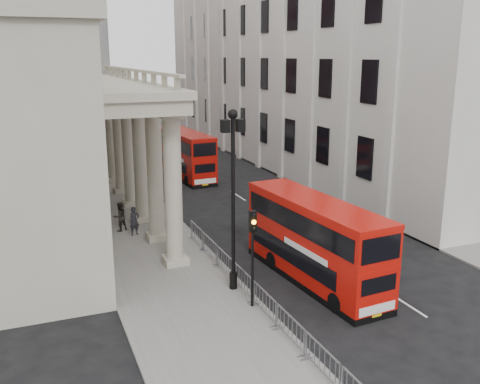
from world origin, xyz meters
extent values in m
plane|color=black|center=(0.00, 0.00, 0.00)|extent=(260.00, 260.00, 0.00)
cube|color=slate|center=(-3.00, 30.00, 0.06)|extent=(6.00, 140.00, 0.12)
cube|color=slate|center=(13.50, 30.00, 0.06)|extent=(3.00, 140.00, 0.12)
cube|color=slate|center=(-0.05, 30.00, 0.07)|extent=(0.20, 140.00, 0.14)
cube|color=maroon|center=(-10.50, 48.00, 11.00)|extent=(9.00, 32.00, 22.00)
cube|color=#A29D88|center=(-10.50, 80.00, 10.00)|extent=(9.00, 30.00, 20.00)
cube|color=beige|center=(16.00, 32.00, 12.50)|extent=(8.00, 55.00, 25.00)
cube|color=#60605E|center=(6.00, 92.00, 4.00)|extent=(8.00, 8.00, 8.00)
cylinder|color=black|center=(-0.60, 4.00, 0.52)|extent=(0.36, 0.36, 0.80)
cylinder|color=black|center=(-0.60, 4.00, 4.12)|extent=(0.18, 0.18, 8.00)
sphere|color=black|center=(-0.60, 4.00, 8.22)|extent=(0.44, 0.44, 0.44)
cube|color=black|center=(-0.25, 4.00, 7.72)|extent=(0.35, 0.35, 0.55)
cube|color=black|center=(-0.95, 4.00, 7.72)|extent=(0.35, 0.35, 0.55)
cylinder|color=black|center=(-0.60, 20.00, 0.52)|extent=(0.36, 0.36, 0.80)
cylinder|color=black|center=(-0.60, 20.00, 4.12)|extent=(0.18, 0.18, 8.00)
sphere|color=black|center=(-0.60, 20.00, 8.22)|extent=(0.44, 0.44, 0.44)
cube|color=black|center=(-0.25, 20.00, 7.72)|extent=(0.35, 0.35, 0.55)
cube|color=black|center=(-0.95, 20.00, 7.72)|extent=(0.35, 0.35, 0.55)
cylinder|color=black|center=(-0.60, 36.00, 0.52)|extent=(0.36, 0.36, 0.80)
cylinder|color=black|center=(-0.60, 36.00, 4.12)|extent=(0.18, 0.18, 8.00)
sphere|color=black|center=(-0.60, 36.00, 8.22)|extent=(0.44, 0.44, 0.44)
cube|color=black|center=(-0.25, 36.00, 7.72)|extent=(0.35, 0.35, 0.55)
cube|color=black|center=(-0.95, 36.00, 7.72)|extent=(0.35, 0.35, 0.55)
cylinder|color=black|center=(-0.50, 2.00, 1.82)|extent=(0.12, 0.12, 3.40)
cube|color=black|center=(-0.50, 2.00, 3.97)|extent=(0.28, 0.22, 0.90)
sphere|color=black|center=(-0.50, 1.87, 4.27)|extent=(0.18, 0.18, 0.18)
sphere|color=orange|center=(-0.50, 1.87, 3.97)|extent=(0.18, 0.18, 0.18)
sphere|color=black|center=(-0.50, 1.87, 3.67)|extent=(0.18, 0.18, 0.18)
cube|color=gray|center=(-0.35, -3.65, 0.67)|extent=(0.50, 2.30, 1.10)
cube|color=gray|center=(-0.35, -1.30, 0.67)|extent=(0.50, 2.30, 1.10)
cube|color=gray|center=(-0.35, 1.05, 0.67)|extent=(0.50, 2.30, 1.10)
cube|color=gray|center=(-0.35, 3.40, 0.67)|extent=(0.50, 2.30, 1.10)
cube|color=gray|center=(-0.35, 5.75, 0.67)|extent=(0.50, 2.30, 1.10)
cube|color=gray|center=(-0.35, 8.10, 0.67)|extent=(0.50, 2.30, 1.10)
cube|color=gray|center=(-0.35, 10.45, 0.67)|extent=(0.50, 2.30, 1.10)
cube|color=red|center=(3.43, 3.65, 1.20)|extent=(2.94, 9.49, 1.78)
cube|color=red|center=(3.43, 3.65, 3.05)|extent=(2.94, 9.49, 1.56)
cube|color=red|center=(3.43, 3.65, 3.94)|extent=(2.98, 9.53, 0.22)
cube|color=black|center=(3.43, 3.65, 0.16)|extent=(2.96, 9.49, 0.31)
cube|color=black|center=(3.43, 3.65, 1.42)|extent=(2.86, 7.72, 0.89)
cube|color=black|center=(3.43, 3.65, 3.14)|extent=(2.95, 8.96, 0.98)
cube|color=white|center=(3.79, -1.00, 0.58)|extent=(1.87, 0.20, 0.40)
cube|color=yellow|center=(3.79, -1.01, 0.28)|extent=(0.49, 0.07, 0.12)
cylinder|color=black|center=(2.68, 0.33, 0.44)|extent=(0.35, 0.91, 0.89)
cylinder|color=black|center=(4.69, 0.49, 0.44)|extent=(0.35, 0.91, 0.89)
cylinder|color=black|center=(2.26, 5.74, 0.44)|extent=(0.35, 0.91, 0.89)
cylinder|color=black|center=(4.27, 5.90, 0.44)|extent=(0.35, 0.91, 0.89)
cube|color=#A50E07|center=(4.08, 28.03, 1.22)|extent=(2.91, 9.62, 1.81)
cube|color=#A50E07|center=(4.08, 28.03, 3.09)|extent=(2.91, 9.62, 1.58)
cube|color=#A50E07|center=(4.08, 28.03, 4.00)|extent=(2.95, 9.65, 0.23)
cube|color=black|center=(4.08, 28.03, 0.16)|extent=(2.93, 9.62, 0.32)
cube|color=black|center=(4.08, 28.03, 1.44)|extent=(2.84, 7.82, 0.90)
cube|color=black|center=(4.08, 28.03, 3.18)|extent=(2.92, 9.08, 0.99)
cube|color=white|center=(4.41, 23.31, 0.59)|extent=(1.90, 0.19, 0.41)
cube|color=yellow|center=(4.41, 23.30, 0.29)|extent=(0.50, 0.07, 0.12)
cylinder|color=black|center=(3.29, 24.67, 0.45)|extent=(0.35, 0.92, 0.90)
cylinder|color=black|center=(5.33, 24.81, 0.45)|extent=(0.35, 0.92, 0.90)
cylinder|color=black|center=(2.91, 30.17, 0.45)|extent=(0.35, 0.92, 0.90)
cylinder|color=black|center=(4.95, 30.31, 0.45)|extent=(0.35, 0.92, 0.90)
imported|color=black|center=(-3.36, 13.35, 0.99)|extent=(0.72, 0.56, 1.73)
imported|color=black|center=(-4.05, 14.44, 1.03)|extent=(1.08, 0.97, 1.83)
imported|color=black|center=(-1.83, 23.89, 1.01)|extent=(0.97, 0.73, 1.78)
camera|label=1|loc=(-8.90, -17.49, 10.70)|focal=40.00mm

